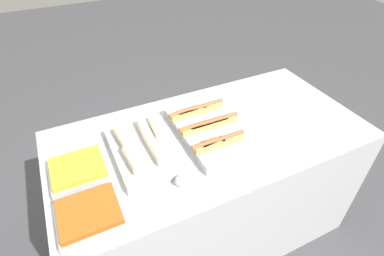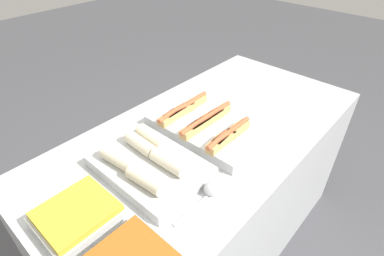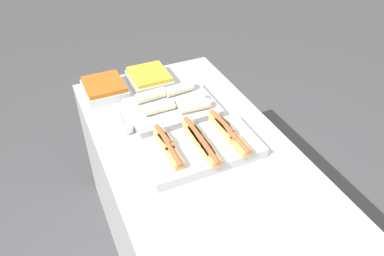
{
  "view_description": "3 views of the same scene",
  "coord_description": "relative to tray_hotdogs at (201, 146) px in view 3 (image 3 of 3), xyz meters",
  "views": [
    {
      "loc": [
        -0.64,
        -1.09,
        1.93
      ],
      "look_at": [
        -0.11,
        0.0,
        0.96
      ],
      "focal_mm": 28.0,
      "sensor_mm": 36.0,
      "label": 1
    },
    {
      "loc": [
        -0.91,
        -0.72,
        1.74
      ],
      "look_at": [
        -0.11,
        0.0,
        0.96
      ],
      "focal_mm": 28.0,
      "sensor_mm": 36.0,
      "label": 2
    },
    {
      "loc": [
        1.14,
        -0.56,
        2.04
      ],
      "look_at": [
        -0.11,
        0.0,
        0.96
      ],
      "focal_mm": 35.0,
      "sensor_mm": 36.0,
      "label": 3
    }
  ],
  "objects": [
    {
      "name": "tray_hotdogs",
      "position": [
        0.0,
        0.0,
        0.0
      ],
      "size": [
        0.34,
        0.53,
        0.1
      ],
      "color": "silver",
      "rests_on": "counter"
    },
    {
      "name": "counter",
      "position": [
        0.02,
        -0.0,
        -0.48
      ],
      "size": [
        1.74,
        0.86,
        0.88
      ],
      "color": "silver",
      "rests_on": "ground_plane"
    },
    {
      "name": "tray_wraps",
      "position": [
        -0.35,
        0.0,
        -0.0
      ],
      "size": [
        0.32,
        0.45,
        0.11
      ],
      "color": "silver",
      "rests_on": "counter"
    },
    {
      "name": "serving_spoon_near",
      "position": [
        -0.29,
        -0.26,
        -0.01
      ],
      "size": [
        0.22,
        0.05,
        0.05
      ],
      "color": "silver",
      "rests_on": "counter"
    },
    {
      "name": "tray_side_back",
      "position": [
        -0.68,
        -0.01,
        -0.0
      ],
      "size": [
        0.25,
        0.23,
        0.07
      ],
      "color": "silver",
      "rests_on": "counter"
    },
    {
      "name": "tray_side_front",
      "position": [
        -0.68,
        -0.28,
        -0.0
      ],
      "size": [
        0.25,
        0.23,
        0.07
      ],
      "color": "silver",
      "rests_on": "counter"
    }
  ]
}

